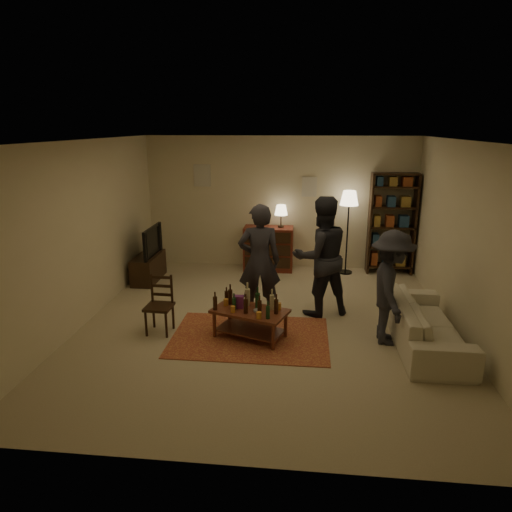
# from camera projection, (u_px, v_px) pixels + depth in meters

# --- Properties ---
(floor) EXTENTS (6.00, 6.00, 0.00)m
(floor) POSITION_uv_depth(u_px,v_px,m) (267.00, 324.00, 6.90)
(floor) COLOR #C6B793
(floor) RESTS_ON ground
(room_shell) EXTENTS (6.00, 6.00, 6.00)m
(room_shell) POSITION_uv_depth(u_px,v_px,m) (248.00, 180.00, 9.31)
(room_shell) COLOR beige
(room_shell) RESTS_ON ground
(rug) EXTENTS (2.20, 1.50, 0.01)m
(rug) POSITION_uv_depth(u_px,v_px,m) (250.00, 337.00, 6.48)
(rug) COLOR maroon
(rug) RESTS_ON ground
(coffee_table) EXTENTS (1.15, 0.87, 0.76)m
(coffee_table) POSITION_uv_depth(u_px,v_px,m) (249.00, 312.00, 6.38)
(coffee_table) COLOR brown
(coffee_table) RESTS_ON ground
(dining_chair) EXTENTS (0.39, 0.39, 0.85)m
(dining_chair) POSITION_uv_depth(u_px,v_px,m) (160.00, 302.00, 6.56)
(dining_chair) COLOR black
(dining_chair) RESTS_ON ground
(tv_stand) EXTENTS (0.40, 1.00, 1.06)m
(tv_stand) POSITION_uv_depth(u_px,v_px,m) (148.00, 261.00, 8.76)
(tv_stand) COLOR black
(tv_stand) RESTS_ON ground
(dresser) EXTENTS (1.00, 0.50, 1.36)m
(dresser) POSITION_uv_depth(u_px,v_px,m) (269.00, 247.00, 9.38)
(dresser) COLOR maroon
(dresser) RESTS_ON ground
(bookshelf) EXTENTS (0.90, 0.34, 2.02)m
(bookshelf) POSITION_uv_depth(u_px,v_px,m) (392.00, 223.00, 9.04)
(bookshelf) COLOR black
(bookshelf) RESTS_ON ground
(floor_lamp) EXTENTS (0.36, 0.36, 1.67)m
(floor_lamp) POSITION_uv_depth(u_px,v_px,m) (349.00, 204.00, 8.90)
(floor_lamp) COLOR black
(floor_lamp) RESTS_ON ground
(sofa) EXTENTS (0.81, 2.08, 0.61)m
(sofa) POSITION_uv_depth(u_px,v_px,m) (426.00, 323.00, 6.21)
(sofa) COLOR beige
(sofa) RESTS_ON ground
(person_left) EXTENTS (0.71, 0.52, 1.79)m
(person_left) POSITION_uv_depth(u_px,v_px,m) (259.00, 261.00, 6.97)
(person_left) COLOR #292830
(person_left) RESTS_ON ground
(person_right) EXTENTS (1.12, 1.00, 1.88)m
(person_right) POSITION_uv_depth(u_px,v_px,m) (321.00, 257.00, 7.05)
(person_right) COLOR #24242B
(person_right) RESTS_ON ground
(person_by_sofa) EXTENTS (0.61, 1.04, 1.58)m
(person_by_sofa) POSITION_uv_depth(u_px,v_px,m) (391.00, 288.00, 6.14)
(person_by_sofa) COLOR #2A2A32
(person_by_sofa) RESTS_ON ground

